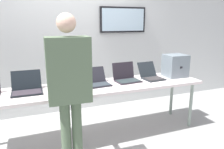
{
  "coord_description": "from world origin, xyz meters",
  "views": [
    {
      "loc": [
        -0.83,
        -2.8,
        1.67
      ],
      "look_at": [
        0.24,
        -0.04,
        0.93
      ],
      "focal_mm": 34.42,
      "sensor_mm": 36.0,
      "label": 1
    }
  ],
  "objects_px": {
    "laptop_station_3": "(97,81)",
    "laptop_station_4": "(126,77)",
    "laptop_station_1": "(27,88)",
    "laptop_station_5": "(151,75)",
    "equipment_box": "(175,66)",
    "workbench": "(95,89)",
    "person": "(69,81)",
    "laptop_station_2": "(62,84)"
  },
  "relations": [
    {
      "from": "workbench",
      "to": "equipment_box",
      "type": "xyz_separation_m",
      "value": [
        1.39,
        0.05,
        0.23
      ]
    },
    {
      "from": "laptop_station_4",
      "to": "person",
      "type": "relative_size",
      "value": 0.22
    },
    {
      "from": "laptop_station_2",
      "to": "laptop_station_4",
      "type": "xyz_separation_m",
      "value": [
        0.97,
        0.01,
        0.01
      ]
    },
    {
      "from": "equipment_box",
      "to": "laptop_station_5",
      "type": "relative_size",
      "value": 0.9
    },
    {
      "from": "equipment_box",
      "to": "person",
      "type": "xyz_separation_m",
      "value": [
        -1.86,
        -0.67,
        0.1
      ]
    },
    {
      "from": "laptop_station_5",
      "to": "laptop_station_4",
      "type": "bearing_deg",
      "value": 178.25
    },
    {
      "from": "laptop_station_1",
      "to": "equipment_box",
      "type": "bearing_deg",
      "value": -0.57
    },
    {
      "from": "laptop_station_5",
      "to": "laptop_station_3",
      "type": "bearing_deg",
      "value": -179.42
    },
    {
      "from": "laptop_station_5",
      "to": "person",
      "type": "relative_size",
      "value": 0.23
    },
    {
      "from": "workbench",
      "to": "laptop_station_5",
      "type": "bearing_deg",
      "value": 4.54
    },
    {
      "from": "workbench",
      "to": "laptop_station_3",
      "type": "distance_m",
      "value": 0.13
    },
    {
      "from": "laptop_station_1",
      "to": "person",
      "type": "height_order",
      "value": "person"
    },
    {
      "from": "workbench",
      "to": "laptop_station_3",
      "type": "height_order",
      "value": "laptop_station_3"
    },
    {
      "from": "laptop_station_4",
      "to": "person",
      "type": "xyz_separation_m",
      "value": [
        -0.99,
        -0.71,
        0.22
      ]
    },
    {
      "from": "equipment_box",
      "to": "laptop_station_5",
      "type": "height_order",
      "value": "equipment_box"
    },
    {
      "from": "laptop_station_2",
      "to": "laptop_station_5",
      "type": "height_order",
      "value": "laptop_station_5"
    },
    {
      "from": "laptop_station_1",
      "to": "laptop_station_4",
      "type": "bearing_deg",
      "value": 0.63
    },
    {
      "from": "laptop_station_3",
      "to": "laptop_station_5",
      "type": "relative_size",
      "value": 0.92
    },
    {
      "from": "laptop_station_4",
      "to": "laptop_station_5",
      "type": "distance_m",
      "value": 0.43
    },
    {
      "from": "laptop_station_1",
      "to": "laptop_station_3",
      "type": "relative_size",
      "value": 1.08
    },
    {
      "from": "laptop_station_1",
      "to": "laptop_station_2",
      "type": "height_order",
      "value": "laptop_station_1"
    },
    {
      "from": "laptop_station_1",
      "to": "laptop_station_2",
      "type": "distance_m",
      "value": 0.45
    },
    {
      "from": "laptop_station_1",
      "to": "laptop_station_5",
      "type": "xyz_separation_m",
      "value": [
        1.85,
        0.0,
        -0.0
      ]
    },
    {
      "from": "equipment_box",
      "to": "laptop_station_2",
      "type": "bearing_deg",
      "value": 179.07
    },
    {
      "from": "equipment_box",
      "to": "laptop_station_5",
      "type": "bearing_deg",
      "value": 176.7
    },
    {
      "from": "laptop_station_2",
      "to": "person",
      "type": "distance_m",
      "value": 0.74
    },
    {
      "from": "equipment_box",
      "to": "laptop_station_4",
      "type": "distance_m",
      "value": 0.88
    },
    {
      "from": "workbench",
      "to": "person",
      "type": "xyz_separation_m",
      "value": [
        -0.47,
        -0.62,
        0.33
      ]
    },
    {
      "from": "laptop_station_2",
      "to": "laptop_station_5",
      "type": "relative_size",
      "value": 0.81
    },
    {
      "from": "laptop_station_2",
      "to": "laptop_station_4",
      "type": "distance_m",
      "value": 0.97
    },
    {
      "from": "laptop_station_1",
      "to": "laptop_station_4",
      "type": "relative_size",
      "value": 1.04
    },
    {
      "from": "laptop_station_4",
      "to": "laptop_station_1",
      "type": "bearing_deg",
      "value": -179.37
    },
    {
      "from": "laptop_station_2",
      "to": "laptop_station_3",
      "type": "distance_m",
      "value": 0.5
    },
    {
      "from": "laptop_station_3",
      "to": "laptop_station_4",
      "type": "bearing_deg",
      "value": 2.71
    },
    {
      "from": "laptop_station_2",
      "to": "laptop_station_4",
      "type": "relative_size",
      "value": 0.85
    },
    {
      "from": "equipment_box",
      "to": "laptop_station_3",
      "type": "distance_m",
      "value": 1.35
    },
    {
      "from": "workbench",
      "to": "laptop_station_5",
      "type": "relative_size",
      "value": 7.94
    },
    {
      "from": "laptop_station_3",
      "to": "laptop_station_4",
      "type": "xyz_separation_m",
      "value": [
        0.47,
        0.02,
        0.01
      ]
    },
    {
      "from": "laptop_station_2",
      "to": "laptop_station_5",
      "type": "bearing_deg",
      "value": -0.19
    },
    {
      "from": "equipment_box",
      "to": "laptop_station_3",
      "type": "bearing_deg",
      "value": 179.32
    },
    {
      "from": "laptop_station_4",
      "to": "laptop_station_5",
      "type": "height_order",
      "value": "laptop_station_4"
    },
    {
      "from": "laptop_station_1",
      "to": "laptop_station_3",
      "type": "xyz_separation_m",
      "value": [
        0.95,
        -0.01,
        -0.0
      ]
    }
  ]
}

